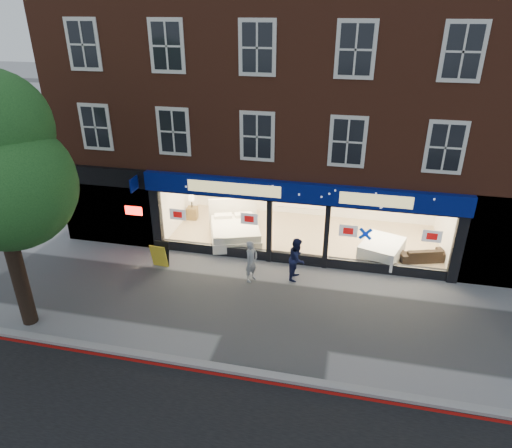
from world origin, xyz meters
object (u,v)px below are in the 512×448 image
(a_board, at_px, (160,255))
(pedestrian_blue, at_px, (297,259))
(mattress_stack, at_px, (381,250))
(pedestrian_grey, at_px, (251,261))
(display_bed, at_px, (235,230))
(sofa, at_px, (422,254))

(a_board, relative_size, pedestrian_blue, 0.60)
(pedestrian_blue, bearing_deg, mattress_stack, -49.81)
(mattress_stack, relative_size, pedestrian_grey, 1.36)
(pedestrian_grey, relative_size, pedestrian_blue, 0.98)
(display_bed, distance_m, sofa, 7.33)
(sofa, xyz_separation_m, pedestrian_blue, (-4.45, -2.15, 0.43))
(mattress_stack, bearing_deg, display_bed, 176.76)
(a_board, xyz_separation_m, pedestrian_grey, (3.51, -0.21, 0.29))
(mattress_stack, height_order, sofa, mattress_stack)
(display_bed, height_order, a_board, display_bed)
(pedestrian_blue, bearing_deg, pedestrian_grey, 114.90)
(display_bed, xyz_separation_m, mattress_stack, (5.83, -0.33, -0.04))
(mattress_stack, height_order, pedestrian_blue, pedestrian_blue)
(sofa, distance_m, pedestrian_blue, 4.96)
(pedestrian_grey, bearing_deg, mattress_stack, -34.95)
(sofa, bearing_deg, pedestrian_grey, 6.22)
(mattress_stack, distance_m, pedestrian_blue, 3.55)
(display_bed, relative_size, pedestrian_blue, 1.86)
(display_bed, height_order, pedestrian_grey, pedestrian_grey)
(mattress_stack, distance_m, sofa, 1.52)
(mattress_stack, bearing_deg, pedestrian_blue, -146.72)
(sofa, relative_size, pedestrian_blue, 1.10)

